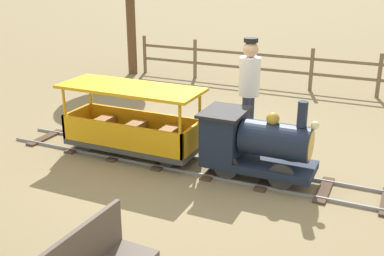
# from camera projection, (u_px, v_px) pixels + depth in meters

# --- Properties ---
(ground_plane) EXTENTS (60.00, 60.00, 0.00)m
(ground_plane) POSITION_uv_depth(u_px,v_px,m) (183.00, 165.00, 6.49)
(ground_plane) COLOR #8C7A56
(track) EXTENTS (0.71, 5.70, 0.04)m
(track) POSITION_uv_depth(u_px,v_px,m) (190.00, 165.00, 6.44)
(track) COLOR gray
(track) RESTS_ON ground_plane
(locomotive) EXTENTS (0.67, 1.45, 1.05)m
(locomotive) POSITION_uv_depth(u_px,v_px,m) (253.00, 142.00, 5.95)
(locomotive) COLOR #192338
(locomotive) RESTS_ON ground_plane
(passenger_car) EXTENTS (0.77, 2.00, 0.97)m
(passenger_car) POSITION_uv_depth(u_px,v_px,m) (132.00, 127.00, 6.66)
(passenger_car) COLOR #3F3F3F
(passenger_car) RESTS_ON ground_plane
(conductor_person) EXTENTS (0.30, 0.30, 1.62)m
(conductor_person) POSITION_uv_depth(u_px,v_px,m) (249.00, 85.00, 6.77)
(conductor_person) COLOR #282D47
(conductor_person) RESTS_ON ground_plane
(fence_section) EXTENTS (0.08, 6.78, 0.90)m
(fence_section) POSITION_uv_depth(u_px,v_px,m) (280.00, 65.00, 10.22)
(fence_section) COLOR #756047
(fence_section) RESTS_ON ground_plane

